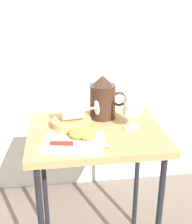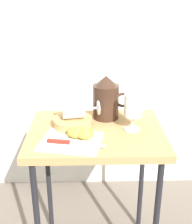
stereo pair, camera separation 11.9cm
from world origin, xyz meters
name	(u,v)px [view 1 (the left image)]	position (x,y,z in m)	size (l,w,h in m)	color
curtain_drape	(82,36)	(0.00, 0.61, 0.95)	(2.40, 0.03, 1.91)	white
table	(96,146)	(0.00, 0.00, 0.60)	(0.55, 0.42, 0.67)	#AD8451
linen_napkin	(74,142)	(-0.10, -0.10, 0.67)	(0.22, 0.19, 0.00)	silver
basket_tray	(72,123)	(-0.10, 0.04, 0.69)	(0.16, 0.16, 0.04)	tan
pitcher	(103,101)	(0.05, 0.13, 0.75)	(0.17, 0.11, 0.19)	#382319
wine_glass_upright	(133,106)	(0.15, 0.00, 0.77)	(0.07, 0.07, 0.15)	silver
wine_glass_tipped_near	(73,111)	(-0.09, 0.05, 0.74)	(0.16, 0.09, 0.07)	silver
apple_half_left	(77,133)	(-0.08, -0.06, 0.69)	(0.07, 0.07, 0.04)	#B29938
apple_half_right	(87,134)	(-0.04, -0.07, 0.69)	(0.07, 0.07, 0.04)	#B29938
knife	(71,144)	(-0.11, -0.12, 0.68)	(0.22, 0.06, 0.01)	silver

